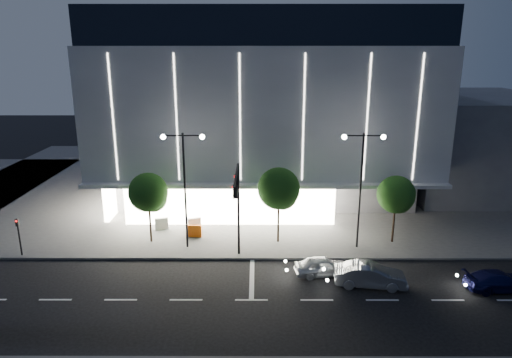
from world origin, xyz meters
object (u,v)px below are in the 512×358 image
object	(u,v)px
barrier_b	(162,224)
barrier_c	(195,231)
tree_mid	(279,191)
tree_right	(396,196)
barrier_d	(194,224)
car_third	(499,281)
ped_signal_far	(19,233)
street_lamp_east	(361,174)
tree_left	(149,194)
traffic_mast	(237,197)
street_lamp_west	(184,174)
car_lead	(323,266)
car_second	(370,275)

from	to	relation	value
barrier_b	barrier_c	xyz separation A→B (m)	(3.00, -1.60, 0.00)
barrier_b	tree_mid	bearing A→B (deg)	-30.06
tree_right	barrier_d	size ratio (longest dim) A/B	5.01
car_third	ped_signal_far	bearing A→B (deg)	77.27
street_lamp_east	tree_left	xyz separation A→B (m)	(-15.97, 1.02, -1.92)
ped_signal_far	tree_mid	xyz separation A→B (m)	(19.03, 2.52, 2.45)
traffic_mast	tree_mid	distance (m)	4.82
tree_right	barrier_b	distance (m)	19.15
traffic_mast	tree_mid	xyz separation A→B (m)	(3.03, 3.68, -0.69)
street_lamp_west	tree_right	size ratio (longest dim) A/B	1.63
barrier_c	traffic_mast	bearing A→B (deg)	-46.59
tree_mid	car_lead	xyz separation A→B (m)	(2.76, -5.30, -3.68)
street_lamp_east	barrier_d	bearing A→B (deg)	164.69
ped_signal_far	tree_mid	world-z (taller)	tree_mid
car_third	barrier_b	world-z (taller)	car_third
street_lamp_west	barrier_b	distance (m)	6.91
street_lamp_west	ped_signal_far	world-z (taller)	street_lamp_west
car_lead	tree_mid	bearing A→B (deg)	20.32
car_third	street_lamp_west	bearing A→B (deg)	68.77
ped_signal_far	tree_right	world-z (taller)	tree_right
ped_signal_far	barrier_b	size ratio (longest dim) A/B	2.73
tree_left	car_third	world-z (taller)	tree_left
traffic_mast	barrier_d	xyz separation A→B (m)	(-3.93, 6.20, -4.38)
car_lead	barrier_c	xyz separation A→B (m)	(-9.47, 6.20, 0.00)
ped_signal_far	car_second	bearing A→B (deg)	-9.77
car_third	barrier_d	distance (m)	22.79
tree_right	tree_left	bearing A→B (deg)	180.00
street_lamp_east	car_lead	size ratio (longest dim) A/B	2.36
barrier_b	barrier_d	world-z (taller)	same
street_lamp_west	car_lead	distance (m)	11.93
car_third	barrier_c	world-z (taller)	car_third
street_lamp_east	tree_left	world-z (taller)	street_lamp_east
tree_mid	barrier_d	distance (m)	8.26
tree_mid	barrier_b	bearing A→B (deg)	165.57
car_lead	traffic_mast	bearing A→B (deg)	67.19
tree_left	barrier_c	size ratio (longest dim) A/B	5.20
barrier_b	tree_left	bearing A→B (deg)	-112.32
car_lead	barrier_d	xyz separation A→B (m)	(-9.72, 7.82, 0.00)
street_lamp_east	tree_right	size ratio (longest dim) A/B	1.63
car_second	tree_mid	bearing A→B (deg)	46.84
street_lamp_east	car_lead	bearing A→B (deg)	-126.91
ped_signal_far	tree_right	distance (m)	28.21
street_lamp_west	tree_mid	distance (m)	7.28
car_lead	barrier_c	bearing A→B (deg)	49.58
street_lamp_west	street_lamp_east	size ratio (longest dim) A/B	1.00
street_lamp_east	car_third	size ratio (longest dim) A/B	2.10
ped_signal_far	car_third	distance (m)	33.04
street_lamp_west	car_third	xyz separation A→B (m)	(20.68, -6.20, -5.33)
tree_left	tree_mid	distance (m)	10.00
tree_left	tree_mid	size ratio (longest dim) A/B	0.93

